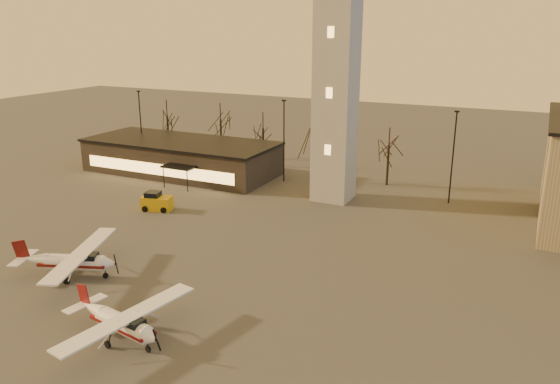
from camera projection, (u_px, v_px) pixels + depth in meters
name	position (u px, v px, depth m)	size (l,w,h in m)	color
ground	(171.00, 325.00, 35.49)	(220.00, 220.00, 0.00)	#3B3937
control_tower	(337.00, 49.00, 56.53)	(6.80, 6.80, 32.60)	gray
terminal	(181.00, 157.00, 71.53)	(25.40, 12.20, 4.30)	black
light_poles	(342.00, 150.00, 60.39)	(58.50, 12.25, 10.14)	black
tree_row	(262.00, 124.00, 73.16)	(37.20, 9.20, 8.80)	black
cessna_front	(126.00, 328.00, 33.32)	(7.91, 9.95, 2.73)	silver
cessna_rear	(78.00, 265.00, 41.88)	(8.67, 10.54, 2.97)	silver
service_cart	(157.00, 203.00, 57.36)	(3.41, 2.59, 1.96)	#C8980B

